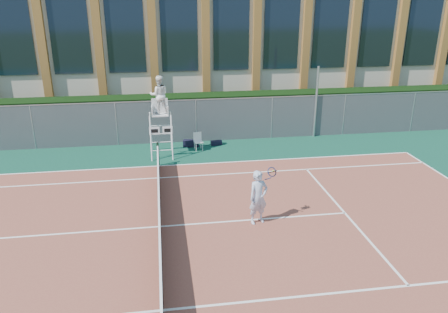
{
  "coord_description": "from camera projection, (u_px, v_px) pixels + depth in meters",
  "views": [
    {
      "loc": [
        0.19,
        -12.83,
        7.18
      ],
      "look_at": [
        2.58,
        3.0,
        1.25
      ],
      "focal_mm": 35.0,
      "sensor_mm": 36.0,
      "label": 1
    }
  ],
  "objects": [
    {
      "name": "tennis_court",
      "position": [
        160.0,
        227.0,
        14.36
      ],
      "size": [
        23.77,
        10.97,
        0.02
      ],
      "primitive_type": "cube",
      "color": "brown",
      "rests_on": "apron"
    },
    {
      "name": "steel_pole",
      "position": [
        316.0,
        102.0,
        22.94
      ],
      "size": [
        0.12,
        0.12,
        3.77
      ],
      "primitive_type": "cylinder",
      "color": "#9EA0A5",
      "rests_on": "ground"
    },
    {
      "name": "tennis_net",
      "position": [
        159.0,
        213.0,
        14.18
      ],
      "size": [
        0.1,
        11.3,
        1.1
      ],
      "color": "black",
      "rests_on": "ground"
    },
    {
      "name": "umpire_chair",
      "position": [
        159.0,
        97.0,
        19.95
      ],
      "size": [
        1.07,
        1.64,
        3.83
      ],
      "color": "white",
      "rests_on": "ground"
    },
    {
      "name": "hedge",
      "position": [
        157.0,
        117.0,
        23.25
      ],
      "size": [
        40.0,
        1.4,
        2.2
      ],
      "primitive_type": "cube",
      "color": "black",
      "rests_on": "ground"
    },
    {
      "name": "tennis_player",
      "position": [
        258.0,
        197.0,
        14.31
      ],
      "size": [
        1.07,
        0.78,
        1.85
      ],
      "color": "silver",
      "rests_on": "tennis_court"
    },
    {
      "name": "apron",
      "position": [
        160.0,
        213.0,
        15.29
      ],
      "size": [
        36.0,
        20.0,
        0.01
      ],
      "primitive_type": "cube",
      "color": "#0D3D2C",
      "rests_on": "ground"
    },
    {
      "name": "sports_bag_near",
      "position": [
        191.0,
        143.0,
        21.95
      ],
      "size": [
        0.82,
        0.44,
        0.33
      ],
      "primitive_type": "cube",
      "rotation": [
        0.0,
        0.0,
        -0.18
      ],
      "color": "black",
      "rests_on": "apron"
    },
    {
      "name": "building",
      "position": [
        154.0,
        43.0,
        29.56
      ],
      "size": [
        45.0,
        10.6,
        8.22
      ],
      "color": "beige",
      "rests_on": "ground"
    },
    {
      "name": "ground",
      "position": [
        160.0,
        227.0,
        14.36
      ],
      "size": [
        120.0,
        120.0,
        0.0
      ],
      "primitive_type": "plane",
      "color": "#233814"
    },
    {
      "name": "plastic_chair",
      "position": [
        198.0,
        140.0,
        21.38
      ],
      "size": [
        0.47,
        0.47,
        0.87
      ],
      "color": "silver",
      "rests_on": "apron"
    },
    {
      "name": "sports_bag_far",
      "position": [
        216.0,
        143.0,
        22.19
      ],
      "size": [
        0.58,
        0.3,
        0.22
      ],
      "primitive_type": "cube",
      "rotation": [
        0.0,
        0.0,
        0.11
      ],
      "color": "black",
      "rests_on": "apron"
    },
    {
      "name": "fence",
      "position": [
        157.0,
        123.0,
        22.14
      ],
      "size": [
        40.0,
        0.06,
        2.2
      ],
      "primitive_type": null,
      "color": "#595E60",
      "rests_on": "ground"
    }
  ]
}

